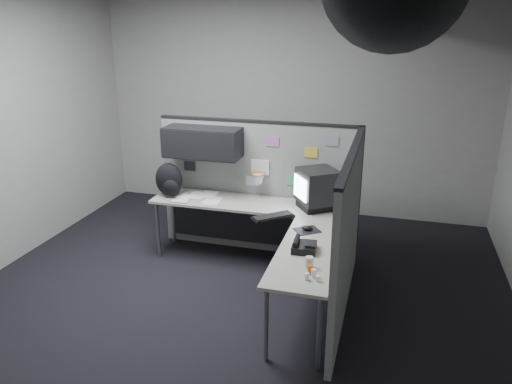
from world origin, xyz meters
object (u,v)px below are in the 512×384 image
(desk, at_px, (264,223))
(monitor, at_px, (317,188))
(phone, at_px, (304,246))
(keyboard, at_px, (273,217))
(backpack, at_px, (169,180))

(desk, height_order, monitor, monitor)
(desk, distance_m, phone, 1.00)
(desk, distance_m, monitor, 0.71)
(desk, distance_m, keyboard, 0.23)
(monitor, xyz_separation_m, phone, (0.06, -1.11, -0.19))
(keyboard, relative_size, phone, 1.79)
(keyboard, bearing_deg, desk, 140.23)
(desk, bearing_deg, phone, -53.56)
(phone, bearing_deg, backpack, 156.89)
(desk, xyz_separation_m, monitor, (0.53, 0.31, 0.35))
(desk, xyz_separation_m, phone, (0.59, -0.80, 0.16))
(monitor, relative_size, backpack, 1.35)
(keyboard, xyz_separation_m, backpack, (-1.36, 0.36, 0.18))
(monitor, distance_m, backpack, 1.76)
(monitor, height_order, keyboard, monitor)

